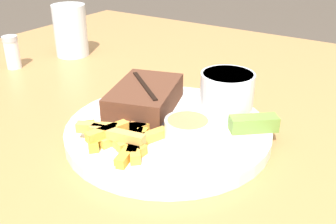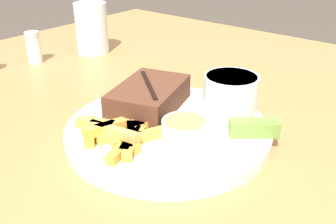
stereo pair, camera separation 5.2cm
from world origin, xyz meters
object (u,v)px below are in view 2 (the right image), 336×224
(dinner_plate, at_px, (168,131))
(drinking_glass, at_px, (92,28))
(pickle_spear, at_px, (254,128))
(fork_utensil, at_px, (132,146))
(knife_utensil, at_px, (146,119))
(dipping_sauce_cup, at_px, (185,128))
(steak_portion, at_px, (149,97))
(salt_shaker, at_px, (34,47))
(coleslaw_cup, at_px, (230,94))

(dinner_plate, height_order, drinking_glass, drinking_glass)
(pickle_spear, bearing_deg, fork_utensil, 140.59)
(drinking_glass, bearing_deg, pickle_spear, -106.70)
(fork_utensil, bearing_deg, knife_utensil, 26.86)
(drinking_glass, bearing_deg, dipping_sauce_cup, -116.45)
(steak_portion, height_order, pickle_spear, steak_portion)
(steak_portion, bearing_deg, salt_shaker, 83.18)
(coleslaw_cup, height_order, salt_shaker, coleslaw_cup)
(fork_utensil, distance_m, salt_shaker, 0.44)
(coleslaw_cup, relative_size, pickle_spear, 1.20)
(knife_utensil, height_order, drinking_glass, drinking_glass)
(dinner_plate, xyz_separation_m, fork_utensil, (-0.07, -0.00, 0.01))
(knife_utensil, xyz_separation_m, salt_shaker, (0.08, 0.38, 0.01))
(pickle_spear, relative_size, knife_utensil, 0.38)
(dinner_plate, bearing_deg, salt_shaker, 80.72)
(coleslaw_cup, distance_m, fork_utensil, 0.16)
(salt_shaker, bearing_deg, drinking_glass, -16.92)
(dinner_plate, relative_size, pickle_spear, 4.42)
(steak_portion, height_order, coleslaw_cup, coleslaw_cup)
(dipping_sauce_cup, height_order, pickle_spear, dipping_sauce_cup)
(pickle_spear, xyz_separation_m, fork_utensil, (-0.12, 0.10, -0.01))
(salt_shaker, bearing_deg, fork_utensil, -108.61)
(coleslaw_cup, bearing_deg, pickle_spear, -117.04)
(fork_utensil, xyz_separation_m, salt_shaker, (0.14, 0.41, 0.01))
(pickle_spear, bearing_deg, knife_utensil, 113.76)
(steak_portion, distance_m, knife_utensil, 0.04)
(dinner_plate, distance_m, salt_shaker, 0.42)
(dinner_plate, height_order, pickle_spear, pickle_spear)
(dipping_sauce_cup, bearing_deg, drinking_glass, 63.55)
(coleslaw_cup, relative_size, dipping_sauce_cup, 1.28)
(dipping_sauce_cup, bearing_deg, fork_utensil, 149.53)
(steak_portion, distance_m, pickle_spear, 0.16)
(pickle_spear, xyz_separation_m, knife_utensil, (-0.06, 0.13, -0.01))
(fork_utensil, distance_m, drinking_glass, 0.46)
(dinner_plate, bearing_deg, fork_utensil, -177.99)
(drinking_glass, bearing_deg, coleslaw_cup, -105.30)
(dipping_sauce_cup, height_order, fork_utensil, dipping_sauce_cup)
(coleslaw_cup, bearing_deg, dinner_plate, 147.23)
(fork_utensil, relative_size, drinking_glass, 1.23)
(steak_portion, height_order, fork_utensil, steak_portion)
(fork_utensil, relative_size, knife_utensil, 0.81)
(dipping_sauce_cup, height_order, drinking_glass, drinking_glass)
(dipping_sauce_cup, xyz_separation_m, salt_shaker, (0.08, 0.45, 0.00))
(fork_utensil, bearing_deg, salt_shaker, 69.38)
(pickle_spear, relative_size, salt_shaker, 0.96)
(dipping_sauce_cup, xyz_separation_m, drinking_glass, (0.20, 0.41, 0.02))
(fork_utensil, xyz_separation_m, knife_utensil, (0.06, 0.03, 0.00))
(dinner_plate, bearing_deg, dipping_sauce_cup, -108.37)
(steak_portion, xyz_separation_m, fork_utensil, (-0.10, -0.06, -0.02))
(dinner_plate, distance_m, dipping_sauce_cup, 0.05)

